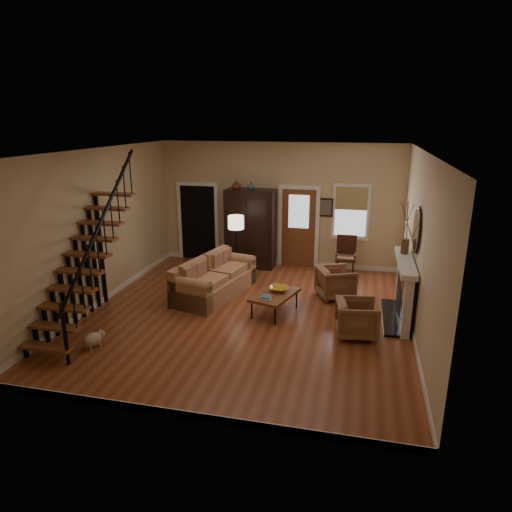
% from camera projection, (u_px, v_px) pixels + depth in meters
% --- Properties ---
extents(room, '(7.00, 7.33, 3.30)m').
position_uv_depth(room, '(248.00, 224.00, 10.71)').
color(room, brown).
rests_on(room, ground).
extents(staircase, '(0.94, 2.80, 3.20)m').
position_uv_depth(staircase, '(82.00, 248.00, 8.35)').
color(staircase, brown).
rests_on(staircase, ground).
extents(fireplace, '(0.33, 1.95, 2.30)m').
position_uv_depth(fireplace, '(407.00, 285.00, 8.98)').
color(fireplace, black).
rests_on(fireplace, ground).
extents(armoire, '(1.30, 0.60, 2.10)m').
position_uv_depth(armoire, '(250.00, 229.00, 12.20)').
color(armoire, black).
rests_on(armoire, ground).
extents(vase_a, '(0.24, 0.24, 0.25)m').
position_uv_depth(vase_a, '(236.00, 185.00, 11.84)').
color(vase_a, '#4C2619').
rests_on(vase_a, armoire).
extents(vase_b, '(0.20, 0.20, 0.21)m').
position_uv_depth(vase_b, '(251.00, 186.00, 11.76)').
color(vase_b, '#334C60').
rests_on(vase_b, armoire).
extents(sofa, '(1.46, 2.42, 0.84)m').
position_uv_depth(sofa, '(215.00, 278.00, 10.31)').
color(sofa, '#B37C51').
rests_on(sofa, ground).
extents(coffee_table, '(0.96, 1.28, 0.44)m').
position_uv_depth(coffee_table, '(275.00, 303.00, 9.42)').
color(coffee_table, brown).
rests_on(coffee_table, ground).
extents(bowl, '(0.39, 0.39, 0.10)m').
position_uv_depth(bowl, '(279.00, 289.00, 9.47)').
color(bowl, '#C69117').
rests_on(bowl, coffee_table).
extents(books, '(0.21, 0.28, 0.05)m').
position_uv_depth(books, '(266.00, 297.00, 9.09)').
color(books, beige).
rests_on(books, coffee_table).
extents(armchair_left, '(0.85, 0.84, 0.69)m').
position_uv_depth(armchair_left, '(357.00, 319.00, 8.41)').
color(armchair_left, brown).
rests_on(armchair_left, ground).
extents(armchair_right, '(1.01, 0.99, 0.70)m').
position_uv_depth(armchair_right, '(336.00, 283.00, 10.22)').
color(armchair_right, brown).
rests_on(armchair_right, ground).
extents(floor_lamp, '(0.49, 0.49, 1.65)m').
position_uv_depth(floor_lamp, '(236.00, 249.00, 11.09)').
color(floor_lamp, black).
rests_on(floor_lamp, ground).
extents(side_chair, '(0.54, 0.54, 1.02)m').
position_uv_depth(side_chair, '(346.00, 256.00, 11.61)').
color(side_chair, '#3A1C12').
rests_on(side_chair, ground).
extents(dog, '(0.36, 0.45, 0.29)m').
position_uv_depth(dog, '(92.00, 340.00, 8.00)').
color(dog, '#C7AC88').
rests_on(dog, ground).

